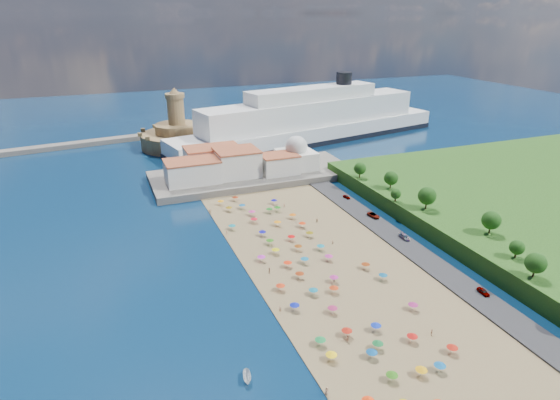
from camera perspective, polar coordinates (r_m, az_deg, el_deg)
name	(u,v)px	position (r m, az deg, el deg)	size (l,w,h in m)	color
ground	(298,254)	(145.28, 2.15, -6.57)	(700.00, 700.00, 0.00)	#071938
terrace	(253,175)	(210.79, -3.26, 3.09)	(90.00, 36.00, 3.00)	#59544C
jetty	(189,160)	(238.24, -10.99, 4.86)	(18.00, 70.00, 2.40)	#59544C
waterfront_buildings	(224,164)	(205.95, -6.81, 4.38)	(57.00, 29.00, 11.00)	silver
domed_building	(296,155)	(213.53, 1.99, 5.47)	(16.00, 16.00, 15.00)	silver
fortress	(178,135)	(265.40, -12.35, 7.72)	(40.00, 40.00, 32.40)	#967E4B
cruise_ship	(312,122)	(272.04, 3.89, 9.47)	(173.40, 59.23, 37.57)	black
beach_parasols	(309,265)	(135.13, 3.56, -7.89)	(32.36, 117.02, 2.20)	gray
beachgoers	(294,261)	(139.08, 1.68, -7.42)	(34.28, 95.64, 1.89)	tan
moored_boats	(252,392)	(97.99, -3.45, -22.35)	(3.78, 13.93, 1.65)	white
parked_cars	(393,229)	(162.49, 13.63, -3.44)	(3.08, 76.93, 1.43)	gray
hillside_trees	(453,212)	(158.49, 20.31, -1.40)	(16.39, 107.87, 7.94)	#382314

